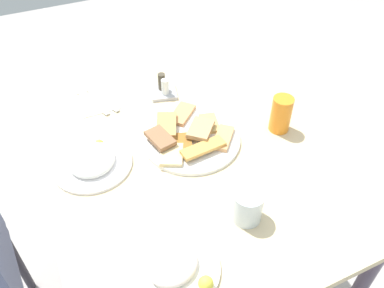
{
  "coord_description": "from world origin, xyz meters",
  "views": [
    {
      "loc": [
        -0.77,
        0.36,
        1.61
      ],
      "look_at": [
        0.03,
        -0.01,
        0.77
      ],
      "focal_mm": 37.42,
      "sensor_mm": 36.0,
      "label": 1
    }
  ],
  "objects_px": {
    "pide_platter": "(190,137)",
    "salad_plate_rice": "(91,160)",
    "spoon": "(93,103)",
    "condiment_caddy": "(164,89)",
    "fork": "(103,100)",
    "drinking_glass": "(248,206)",
    "soda_can": "(281,114)",
    "salad_plate_greens": "(174,267)",
    "dining_table": "(192,178)",
    "paper_napkin": "(98,102)"
  },
  "relations": [
    {
      "from": "salad_plate_greens",
      "to": "soda_can",
      "type": "distance_m",
      "value": 0.61
    },
    {
      "from": "soda_can",
      "to": "condiment_caddy",
      "type": "relative_size",
      "value": 1.11
    },
    {
      "from": "spoon",
      "to": "condiment_caddy",
      "type": "distance_m",
      "value": 0.26
    },
    {
      "from": "pide_platter",
      "to": "salad_plate_rice",
      "type": "height_order",
      "value": "same"
    },
    {
      "from": "salad_plate_greens",
      "to": "soda_can",
      "type": "height_order",
      "value": "soda_can"
    },
    {
      "from": "fork",
      "to": "condiment_caddy",
      "type": "xyz_separation_m",
      "value": [
        -0.05,
        -0.21,
        0.02
      ]
    },
    {
      "from": "soda_can",
      "to": "condiment_caddy",
      "type": "distance_m",
      "value": 0.43
    },
    {
      "from": "drinking_glass",
      "to": "paper_napkin",
      "type": "bearing_deg",
      "value": 19.03
    },
    {
      "from": "dining_table",
      "to": "drinking_glass",
      "type": "bearing_deg",
      "value": -171.84
    },
    {
      "from": "salad_plate_rice",
      "to": "spoon",
      "type": "distance_m",
      "value": 0.3
    },
    {
      "from": "pide_platter",
      "to": "salad_plate_greens",
      "type": "distance_m",
      "value": 0.45
    },
    {
      "from": "pide_platter",
      "to": "dining_table",
      "type": "bearing_deg",
      "value": 160.79
    },
    {
      "from": "dining_table",
      "to": "drinking_glass",
      "type": "xyz_separation_m",
      "value": [
        -0.26,
        -0.04,
        0.13
      ]
    },
    {
      "from": "paper_napkin",
      "to": "fork",
      "type": "distance_m",
      "value": 0.02
    },
    {
      "from": "soda_can",
      "to": "spoon",
      "type": "xyz_separation_m",
      "value": [
        0.39,
        0.52,
        -0.06
      ]
    },
    {
      "from": "spoon",
      "to": "pide_platter",
      "type": "bearing_deg",
      "value": -163.56
    },
    {
      "from": "salad_plate_rice",
      "to": "drinking_glass",
      "type": "bearing_deg",
      "value": -138.45
    },
    {
      "from": "spoon",
      "to": "soda_can",
      "type": "bearing_deg",
      "value": -146.56
    },
    {
      "from": "salad_plate_greens",
      "to": "fork",
      "type": "bearing_deg",
      "value": -2.13
    },
    {
      "from": "pide_platter",
      "to": "spoon",
      "type": "bearing_deg",
      "value": 36.33
    },
    {
      "from": "pide_platter",
      "to": "salad_plate_rice",
      "type": "xyz_separation_m",
      "value": [
        0.03,
        0.31,
        0.0
      ]
    },
    {
      "from": "condiment_caddy",
      "to": "spoon",
      "type": "bearing_deg",
      "value": 78.78
    },
    {
      "from": "paper_napkin",
      "to": "pide_platter",
      "type": "bearing_deg",
      "value": -145.85
    },
    {
      "from": "salad_plate_greens",
      "to": "fork",
      "type": "xyz_separation_m",
      "value": [
        0.71,
        -0.03,
        -0.01
      ]
    },
    {
      "from": "condiment_caddy",
      "to": "soda_can",
      "type": "bearing_deg",
      "value": -141.38
    },
    {
      "from": "paper_napkin",
      "to": "spoon",
      "type": "bearing_deg",
      "value": 90.0
    },
    {
      "from": "salad_plate_greens",
      "to": "fork",
      "type": "height_order",
      "value": "salad_plate_greens"
    },
    {
      "from": "fork",
      "to": "salad_plate_greens",
      "type": "bearing_deg",
      "value": 157.37
    },
    {
      "from": "dining_table",
      "to": "salad_plate_rice",
      "type": "distance_m",
      "value": 0.32
    },
    {
      "from": "paper_napkin",
      "to": "condiment_caddy",
      "type": "bearing_deg",
      "value": -102.06
    },
    {
      "from": "pide_platter",
      "to": "drinking_glass",
      "type": "distance_m",
      "value": 0.34
    },
    {
      "from": "fork",
      "to": "soda_can",
      "type": "bearing_deg",
      "value": -149.16
    },
    {
      "from": "dining_table",
      "to": "condiment_caddy",
      "type": "xyz_separation_m",
      "value": [
        0.34,
        -0.04,
        0.11
      ]
    },
    {
      "from": "dining_table",
      "to": "pide_platter",
      "type": "relative_size",
      "value": 3.08
    },
    {
      "from": "salad_plate_rice",
      "to": "soda_can",
      "type": "relative_size",
      "value": 1.97
    },
    {
      "from": "dining_table",
      "to": "condiment_caddy",
      "type": "height_order",
      "value": "condiment_caddy"
    },
    {
      "from": "dining_table",
      "to": "paper_napkin",
      "type": "distance_m",
      "value": 0.44
    },
    {
      "from": "dining_table",
      "to": "spoon",
      "type": "xyz_separation_m",
      "value": [
        0.39,
        0.21,
        0.09
      ]
    },
    {
      "from": "soda_can",
      "to": "condiment_caddy",
      "type": "bearing_deg",
      "value": 38.62
    },
    {
      "from": "soda_can",
      "to": "salad_plate_greens",
      "type": "bearing_deg",
      "value": 122.53
    },
    {
      "from": "pide_platter",
      "to": "fork",
      "type": "height_order",
      "value": "pide_platter"
    },
    {
      "from": "soda_can",
      "to": "paper_napkin",
      "type": "height_order",
      "value": "soda_can"
    },
    {
      "from": "paper_napkin",
      "to": "drinking_glass",
      "type": "bearing_deg",
      "value": -160.97
    },
    {
      "from": "salad_plate_rice",
      "to": "soda_can",
      "type": "height_order",
      "value": "soda_can"
    },
    {
      "from": "soda_can",
      "to": "condiment_caddy",
      "type": "xyz_separation_m",
      "value": [
        0.34,
        0.27,
        -0.04
      ]
    },
    {
      "from": "pide_platter",
      "to": "salad_plate_greens",
      "type": "height_order",
      "value": "same"
    },
    {
      "from": "drinking_glass",
      "to": "soda_can",
      "type": "bearing_deg",
      "value": -46.55
    },
    {
      "from": "drinking_glass",
      "to": "fork",
      "type": "height_order",
      "value": "drinking_glass"
    },
    {
      "from": "fork",
      "to": "drinking_glass",
      "type": "bearing_deg",
      "value": 177.1
    },
    {
      "from": "pide_platter",
      "to": "condiment_caddy",
      "type": "distance_m",
      "value": 0.27
    }
  ]
}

